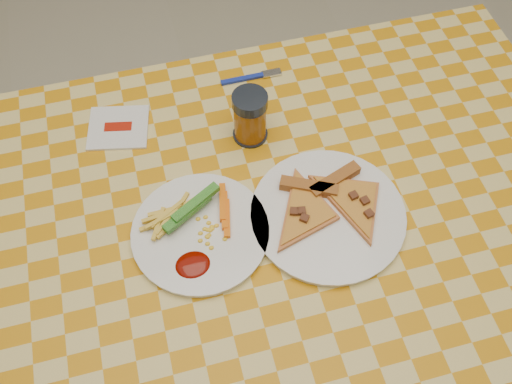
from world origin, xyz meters
TOP-DOWN VIEW (x-y plane):
  - ground at (0.00, 0.00)m, footprint 8.00×8.00m
  - table at (0.00, 0.00)m, footprint 1.28×0.88m
  - plate_left at (-0.11, 0.01)m, footprint 0.28×0.28m
  - plate_right at (0.11, -0.01)m, footprint 0.34×0.34m
  - fries_veggies at (-0.12, 0.03)m, footprint 0.18×0.17m
  - pizza_slices at (0.11, 0.01)m, footprint 0.28×0.24m
  - drink_glass at (0.02, 0.21)m, footprint 0.07×0.07m
  - napkin at (-0.22, 0.29)m, footprint 0.13×0.13m
  - fork at (0.06, 0.35)m, footprint 0.13×0.02m

SIDE VIEW (x-z plane):
  - ground at x=0.00m, z-range 0.00..0.00m
  - table at x=0.00m, z-range 0.30..1.06m
  - napkin at x=-0.22m, z-range 0.76..0.76m
  - fork at x=0.06m, z-range 0.76..0.76m
  - plate_left at x=-0.11m, z-range 0.76..0.77m
  - plate_right at x=0.11m, z-range 0.76..0.77m
  - pizza_slices at x=0.11m, z-range 0.76..0.79m
  - fries_veggies at x=-0.12m, z-range 0.76..0.80m
  - drink_glass at x=0.02m, z-range 0.75..0.86m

